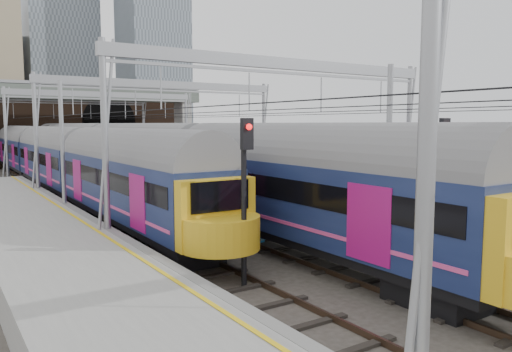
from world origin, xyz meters
TOP-DOWN VIEW (x-y plane):
  - ground at (0.00, 0.00)m, footprint 160.00×160.00m
  - platform_left at (-10.18, 2.50)m, footprint 4.32×55.00m
  - tracks at (0.00, 15.00)m, footprint 14.40×80.00m
  - overhead_line at (0.00, 21.49)m, footprint 16.80×80.00m
  - retaining_wall at (1.40, 51.93)m, footprint 28.00×2.75m
  - overbridge at (0.00, 46.00)m, footprint 28.00×3.00m
  - city_skyline at (2.73, 70.48)m, footprint 37.50×27.50m
  - train_main at (-2.00, 29.45)m, footprint 2.93×67.62m
  - train_second at (-6.00, 27.29)m, footprint 2.75×47.75m
  - signal_near_left at (-5.70, 2.42)m, footprint 0.37×0.48m
  - signal_near_centre at (0.98, 0.58)m, footprint 0.37×0.48m
  - equip_cover_b at (-2.23, 7.11)m, footprint 0.97×0.80m
  - equip_cover_c at (2.66, 8.48)m, footprint 0.93×0.74m

SIDE VIEW (x-z plane):
  - ground at x=0.00m, z-range 0.00..0.00m
  - tracks at x=0.00m, z-range -0.09..0.13m
  - equip_cover_c at x=2.66m, z-range 0.00..0.10m
  - equip_cover_b at x=-2.23m, z-range 0.00..0.10m
  - platform_left at x=-10.18m, z-range -0.01..1.11m
  - train_second at x=-6.00m, z-range 0.08..4.83m
  - train_main at x=-2.00m, z-range 0.07..5.06m
  - signal_near_left at x=-5.70m, z-range 0.65..5.76m
  - signal_near_centre at x=0.98m, z-range 0.65..5.79m
  - retaining_wall at x=1.40m, z-range -0.17..8.83m
  - overhead_line at x=0.00m, z-range 2.57..10.57m
  - overbridge at x=0.00m, z-range 2.64..11.89m
  - city_skyline at x=2.73m, z-range -12.91..47.09m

